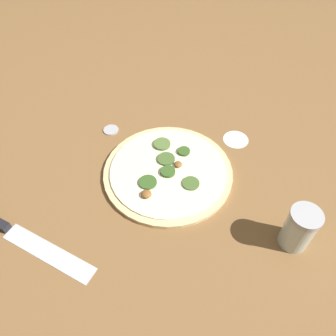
{
  "coord_description": "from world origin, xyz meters",
  "views": [
    {
      "loc": [
        -0.54,
        -0.01,
        0.65
      ],
      "look_at": [
        0.0,
        0.0,
        0.02
      ],
      "focal_mm": 35.0,
      "sensor_mm": 36.0,
      "label": 1
    }
  ],
  "objects": [
    {
      "name": "loose_cap",
      "position": [
        0.16,
        0.17,
        0.0
      ],
      "size": [
        0.04,
        0.04,
        0.01
      ],
      "color": "#B2B2B7",
      "rests_on": "ground_plane"
    },
    {
      "name": "spice_jar",
      "position": [
        -0.19,
        -0.27,
        0.05
      ],
      "size": [
        0.07,
        0.07,
        0.11
      ],
      "color": "silver",
      "rests_on": "ground_plane"
    },
    {
      "name": "knife",
      "position": [
        -0.18,
        0.35,
        0.01
      ],
      "size": [
        0.18,
        0.31,
        0.02
      ],
      "rotation": [
        0.0,
        0.0,
        4.24
      ],
      "color": "silver",
      "rests_on": "ground_plane"
    },
    {
      "name": "ground_plane",
      "position": [
        0.0,
        0.0,
        0.0
      ],
      "size": [
        3.0,
        3.0,
        0.0
      ],
      "primitive_type": "plane",
      "color": "brown"
    },
    {
      "name": "flour_patch",
      "position": [
        0.13,
        -0.19,
        0.0
      ],
      "size": [
        0.07,
        0.07,
        0.0
      ],
      "color": "white",
      "rests_on": "ground_plane"
    },
    {
      "name": "pizza",
      "position": [
        0.0,
        0.0,
        0.01
      ],
      "size": [
        0.33,
        0.33,
        0.03
      ],
      "color": "beige",
      "rests_on": "ground_plane"
    }
  ]
}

